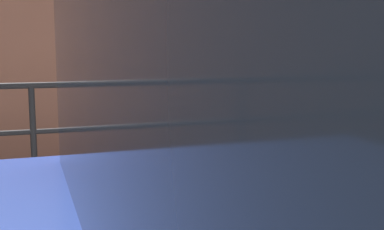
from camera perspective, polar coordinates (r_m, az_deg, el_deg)
name	(u,v)px	position (r m, az deg, el deg)	size (l,w,h in m)	color
sidewalk_curb	(179,227)	(4.05, -1.52, -12.92)	(36.00, 3.01, 0.13)	#9E9B93
parking_meter	(165,101)	(2.71, -3.21, 1.60)	(0.19, 0.20, 1.46)	slate
pedestrian_at_meter	(238,108)	(3.13, 5.42, 0.87)	(0.60, 0.67, 1.73)	brown
background_railing	(142,108)	(5.11, -5.87, 0.82)	(24.06, 0.06, 1.04)	black
backdrop_wall	(114,62)	(6.74, -9.07, 6.19)	(32.00, 0.50, 2.64)	brown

